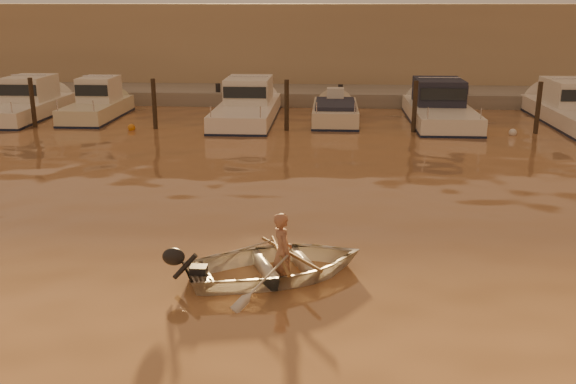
# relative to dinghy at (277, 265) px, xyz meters

# --- Properties ---
(ground_plane) EXTENTS (160.00, 160.00, 0.00)m
(ground_plane) POSITION_rel_dinghy_xyz_m (-0.58, 0.31, -0.23)
(ground_plane) COLOR #8E5F39
(ground_plane) RESTS_ON ground
(dinghy) EXTENTS (4.07, 3.55, 0.70)m
(dinghy) POSITION_rel_dinghy_xyz_m (0.00, 0.00, 0.00)
(dinghy) COLOR silver
(dinghy) RESTS_ON ground_plane
(person) EXTENTS (0.55, 0.66, 1.53)m
(person) POSITION_rel_dinghy_xyz_m (0.09, 0.04, 0.23)
(person) COLOR #9C674E
(person) RESTS_ON dinghy
(outboard_motor) EXTENTS (0.98, 0.72, 0.70)m
(outboard_motor) POSITION_rel_dinghy_xyz_m (-1.38, -0.58, 0.05)
(outboard_motor) COLOR black
(outboard_motor) RESTS_ON dinghy
(oar_port) EXTENTS (1.25, 1.76, 0.13)m
(oar_port) POSITION_rel_dinghy_xyz_m (0.23, 0.10, 0.19)
(oar_port) COLOR brown
(oar_port) RESTS_ON dinghy
(oar_starboard) EXTENTS (0.52, 2.06, 0.13)m
(oar_starboard) POSITION_rel_dinghy_xyz_m (0.05, 0.02, 0.19)
(oar_starboard) COLOR brown
(oar_starboard) RESTS_ON dinghy
(moored_boat_0) EXTENTS (2.18, 6.97, 1.75)m
(moored_boat_0) POSITION_rel_dinghy_xyz_m (-12.47, 16.31, 0.39)
(moored_boat_0) COLOR white
(moored_boat_0) RESTS_ON ground_plane
(moored_boat_1) EXTENTS (1.86, 5.66, 1.75)m
(moored_boat_1) POSITION_rel_dinghy_xyz_m (-9.27, 16.31, 0.39)
(moored_boat_1) COLOR beige
(moored_boat_1) RESTS_ON ground_plane
(moored_boat_2) EXTENTS (2.37, 7.91, 1.75)m
(moored_boat_2) POSITION_rel_dinghy_xyz_m (-2.65, 16.31, 0.39)
(moored_boat_2) COLOR white
(moored_boat_2) RESTS_ON ground_plane
(moored_boat_3) EXTENTS (1.87, 5.48, 0.95)m
(moored_boat_3) POSITION_rel_dinghy_xyz_m (1.15, 16.31, -0.01)
(moored_boat_3) COLOR beige
(moored_boat_3) RESTS_ON ground_plane
(moored_boat_4) EXTENTS (2.45, 7.47, 1.75)m
(moored_boat_4) POSITION_rel_dinghy_xyz_m (5.57, 16.31, 0.39)
(moored_boat_4) COLOR white
(moored_boat_4) RESTS_ON ground_plane
(piling_0) EXTENTS (0.18, 0.18, 2.20)m
(piling_0) POSITION_rel_dinghy_xyz_m (-11.08, 14.11, 0.67)
(piling_0) COLOR #2D2319
(piling_0) RESTS_ON ground_plane
(piling_1) EXTENTS (0.18, 0.18, 2.20)m
(piling_1) POSITION_rel_dinghy_xyz_m (-6.08, 14.11, 0.67)
(piling_1) COLOR #2D2319
(piling_1) RESTS_ON ground_plane
(piling_2) EXTENTS (0.18, 0.18, 2.20)m
(piling_2) POSITION_rel_dinghy_xyz_m (-0.78, 14.11, 0.67)
(piling_2) COLOR #2D2319
(piling_2) RESTS_ON ground_plane
(piling_3) EXTENTS (0.18, 0.18, 2.20)m
(piling_3) POSITION_rel_dinghy_xyz_m (4.22, 14.11, 0.67)
(piling_3) COLOR #2D2319
(piling_3) RESTS_ON ground_plane
(piling_4) EXTENTS (0.18, 0.18, 2.20)m
(piling_4) POSITION_rel_dinghy_xyz_m (8.92, 14.11, 0.67)
(piling_4) COLOR #2D2319
(piling_4) RESTS_ON ground_plane
(fender_a) EXTENTS (0.30, 0.30, 0.30)m
(fender_a) POSITION_rel_dinghy_xyz_m (-12.07, 13.59, -0.13)
(fender_a) COLOR silver
(fender_a) RESTS_ON ground_plane
(fender_b) EXTENTS (0.30, 0.30, 0.30)m
(fender_b) POSITION_rel_dinghy_xyz_m (-6.96, 13.75, -0.13)
(fender_b) COLOR #C67117
(fender_b) RESTS_ON ground_plane
(fender_c) EXTENTS (0.30, 0.30, 0.30)m
(fender_c) POSITION_rel_dinghy_xyz_m (-3.41, 13.00, -0.13)
(fender_c) COLOR silver
(fender_c) RESTS_ON ground_plane
(fender_d) EXTENTS (0.30, 0.30, 0.30)m
(fender_d) POSITION_rel_dinghy_xyz_m (1.64, 14.37, -0.13)
(fender_d) COLOR #DC4A19
(fender_d) RESTS_ON ground_plane
(fender_e) EXTENTS (0.30, 0.30, 0.30)m
(fender_e) POSITION_rel_dinghy_xyz_m (7.94, 13.71, -0.13)
(fender_e) COLOR silver
(fender_e) RESTS_ON ground_plane
(quay) EXTENTS (52.00, 4.00, 1.00)m
(quay) POSITION_rel_dinghy_xyz_m (-0.58, 21.81, -0.08)
(quay) COLOR gray
(quay) RESTS_ON ground_plane
(waterfront_building) EXTENTS (46.00, 7.00, 4.80)m
(waterfront_building) POSITION_rel_dinghy_xyz_m (-0.58, 27.31, 2.17)
(waterfront_building) COLOR #9E8466
(waterfront_building) RESTS_ON quay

